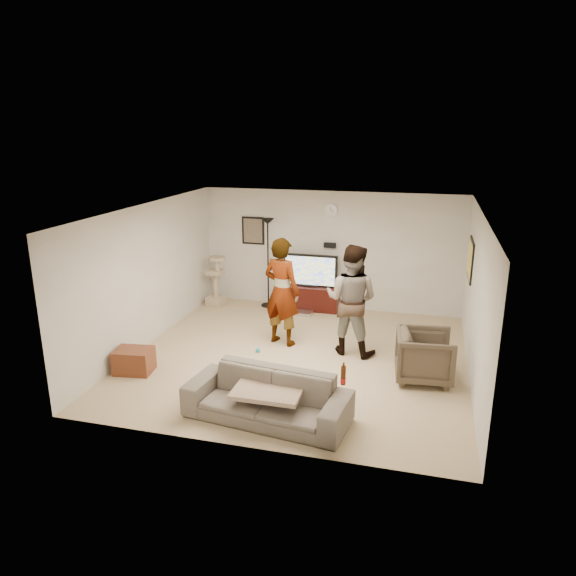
% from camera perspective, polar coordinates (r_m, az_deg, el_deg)
% --- Properties ---
extents(floor, '(5.50, 5.50, 0.02)m').
position_cam_1_polar(floor, '(9.15, 1.17, -7.45)').
color(floor, tan).
rests_on(floor, ground).
extents(ceiling, '(5.50, 5.50, 0.02)m').
position_cam_1_polar(ceiling, '(8.43, 1.27, 8.37)').
color(ceiling, silver).
rests_on(ceiling, wall_back).
extents(wall_back, '(5.50, 0.04, 2.50)m').
position_cam_1_polar(wall_back, '(11.31, 4.53, 4.00)').
color(wall_back, beige).
rests_on(wall_back, floor).
extents(wall_front, '(5.50, 0.04, 2.50)m').
position_cam_1_polar(wall_front, '(6.23, -4.85, -6.90)').
color(wall_front, beige).
rests_on(wall_front, floor).
extents(wall_left, '(0.04, 5.50, 2.50)m').
position_cam_1_polar(wall_left, '(9.70, -14.77, 1.33)').
color(wall_left, beige).
rests_on(wall_left, floor).
extents(wall_right, '(0.04, 5.50, 2.50)m').
position_cam_1_polar(wall_right, '(8.52, 19.50, -1.24)').
color(wall_right, beige).
rests_on(wall_right, floor).
extents(wall_clock, '(0.26, 0.04, 0.26)m').
position_cam_1_polar(wall_clock, '(11.12, 4.61, 8.24)').
color(wall_clock, white).
rests_on(wall_clock, wall_back).
extents(wall_speaker, '(0.25, 0.10, 0.10)m').
position_cam_1_polar(wall_speaker, '(11.22, 4.49, 4.58)').
color(wall_speaker, black).
rests_on(wall_speaker, wall_back).
extents(picture_back, '(0.42, 0.03, 0.52)m').
position_cam_1_polar(picture_back, '(11.64, -3.75, 6.14)').
color(picture_back, brown).
rests_on(picture_back, wall_back).
extents(picture_right, '(0.03, 0.78, 0.62)m').
position_cam_1_polar(picture_right, '(9.99, 18.91, 2.89)').
color(picture_right, '#EEC94C').
rests_on(picture_right, wall_right).
extents(tv_stand, '(1.24, 0.45, 0.52)m').
position_cam_1_polar(tv_stand, '(11.41, 2.36, -1.02)').
color(tv_stand, black).
rests_on(tv_stand, floor).
extents(console_box, '(0.40, 0.30, 0.07)m').
position_cam_1_polar(console_box, '(11.13, 1.57, -2.68)').
color(console_box, silver).
rests_on(console_box, floor).
extents(tv, '(1.15, 0.08, 0.68)m').
position_cam_1_polar(tv, '(11.24, 2.40, 1.89)').
color(tv, black).
rests_on(tv, tv_stand).
extents(tv_screen, '(1.06, 0.01, 0.60)m').
position_cam_1_polar(tv_screen, '(11.20, 2.35, 1.84)').
color(tv_screen, gold).
rests_on(tv_screen, tv).
extents(floor_lamp, '(0.32, 0.32, 1.92)m').
position_cam_1_polar(floor_lamp, '(11.42, -2.15, 2.67)').
color(floor_lamp, black).
rests_on(floor_lamp, floor).
extents(cat_tree, '(0.39, 0.39, 1.10)m').
position_cam_1_polar(cat_tree, '(11.68, -7.77, 0.77)').
color(cat_tree, tan).
rests_on(cat_tree, floor).
extents(person_left, '(0.82, 0.67, 1.94)m').
position_cam_1_polar(person_left, '(9.39, -0.67, -0.39)').
color(person_left, '#A3A3A3').
rests_on(person_left, floor).
extents(person_right, '(1.05, 0.89, 1.91)m').
position_cam_1_polar(person_right, '(9.07, 6.78, -1.25)').
color(person_right, '#39538E').
rests_on(person_right, floor).
extents(sofa, '(2.28, 1.13, 0.64)m').
position_cam_1_polar(sofa, '(7.21, -2.24, -11.58)').
color(sofa, '#60584F').
rests_on(sofa, floor).
extents(throw_blanket, '(0.90, 0.70, 0.06)m').
position_cam_1_polar(throw_blanket, '(7.16, -2.08, -10.81)').
color(throw_blanket, tan).
rests_on(throw_blanket, sofa).
extents(beer_bottle, '(0.06, 0.06, 0.25)m').
position_cam_1_polar(beer_bottle, '(6.81, 5.93, -9.27)').
color(beer_bottle, '#441A08').
rests_on(beer_bottle, sofa).
extents(armchair, '(0.93, 0.91, 0.78)m').
position_cam_1_polar(armchair, '(8.48, 14.38, -7.07)').
color(armchair, '#453B2E').
rests_on(armchair, floor).
extents(side_table, '(0.63, 0.50, 0.38)m').
position_cam_1_polar(side_table, '(8.89, -16.14, -7.47)').
color(side_table, '#592A18').
rests_on(side_table, floor).
extents(toy_ball, '(0.08, 0.08, 0.08)m').
position_cam_1_polar(toy_ball, '(9.33, -3.24, -6.63)').
color(toy_ball, teal).
rests_on(toy_ball, floor).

